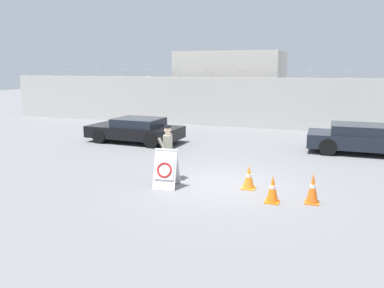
{
  "coord_description": "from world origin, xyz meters",
  "views": [
    {
      "loc": [
        2.68,
        -10.58,
        3.47
      ],
      "look_at": [
        -1.32,
        0.81,
        1.0
      ],
      "focal_mm": 35.0,
      "sensor_mm": 36.0,
      "label": 1
    }
  ],
  "objects_px": {
    "traffic_cone_mid": "(313,188)",
    "parked_car_far_side": "(362,138)",
    "security_guard": "(168,150)",
    "traffic_cone_near": "(273,189)",
    "barricade_sign": "(166,168)",
    "parked_car_front_coupe": "(136,130)",
    "traffic_cone_far": "(249,177)"
  },
  "relations": [
    {
      "from": "traffic_cone_mid",
      "to": "parked_car_far_side",
      "type": "relative_size",
      "value": 0.19
    },
    {
      "from": "traffic_cone_near",
      "to": "traffic_cone_far",
      "type": "height_order",
      "value": "traffic_cone_near"
    },
    {
      "from": "barricade_sign",
      "to": "traffic_cone_near",
      "type": "height_order",
      "value": "barricade_sign"
    },
    {
      "from": "barricade_sign",
      "to": "security_guard",
      "type": "height_order",
      "value": "security_guard"
    },
    {
      "from": "traffic_cone_near",
      "to": "parked_car_front_coupe",
      "type": "height_order",
      "value": "parked_car_front_coupe"
    },
    {
      "from": "barricade_sign",
      "to": "parked_car_far_side",
      "type": "bearing_deg",
      "value": 42.13
    },
    {
      "from": "traffic_cone_mid",
      "to": "parked_car_far_side",
      "type": "bearing_deg",
      "value": 75.96
    },
    {
      "from": "barricade_sign",
      "to": "traffic_cone_mid",
      "type": "bearing_deg",
      "value": -7.12
    },
    {
      "from": "barricade_sign",
      "to": "traffic_cone_far",
      "type": "height_order",
      "value": "barricade_sign"
    },
    {
      "from": "security_guard",
      "to": "traffic_cone_near",
      "type": "bearing_deg",
      "value": 61.87
    },
    {
      "from": "parked_car_far_side",
      "to": "security_guard",
      "type": "bearing_deg",
      "value": -134.66
    },
    {
      "from": "traffic_cone_mid",
      "to": "security_guard",
      "type": "bearing_deg",
      "value": 171.7
    },
    {
      "from": "security_guard",
      "to": "traffic_cone_far",
      "type": "relative_size",
      "value": 2.54
    },
    {
      "from": "barricade_sign",
      "to": "traffic_cone_near",
      "type": "distance_m",
      "value": 3.15
    },
    {
      "from": "parked_car_far_side",
      "to": "barricade_sign",
      "type": "bearing_deg",
      "value": -130.77
    },
    {
      "from": "traffic_cone_near",
      "to": "parked_car_far_side",
      "type": "distance_m",
      "value": 7.55
    },
    {
      "from": "traffic_cone_mid",
      "to": "parked_car_front_coupe",
      "type": "bearing_deg",
      "value": 144.67
    },
    {
      "from": "traffic_cone_near",
      "to": "traffic_cone_mid",
      "type": "height_order",
      "value": "traffic_cone_mid"
    },
    {
      "from": "barricade_sign",
      "to": "parked_car_far_side",
      "type": "xyz_separation_m",
      "value": [
        5.81,
        6.79,
        0.05
      ]
    },
    {
      "from": "traffic_cone_far",
      "to": "traffic_cone_mid",
      "type": "bearing_deg",
      "value": -20.1
    },
    {
      "from": "traffic_cone_far",
      "to": "barricade_sign",
      "type": "bearing_deg",
      "value": -163.91
    },
    {
      "from": "traffic_cone_near",
      "to": "traffic_cone_mid",
      "type": "distance_m",
      "value": 1.03
    },
    {
      "from": "traffic_cone_near",
      "to": "parked_car_front_coupe",
      "type": "relative_size",
      "value": 0.16
    },
    {
      "from": "parked_car_far_side",
      "to": "traffic_cone_near",
      "type": "bearing_deg",
      "value": -111.04
    },
    {
      "from": "security_guard",
      "to": "parked_car_far_side",
      "type": "xyz_separation_m",
      "value": [
        6.03,
        6.15,
        -0.35
      ]
    },
    {
      "from": "security_guard",
      "to": "parked_car_far_side",
      "type": "bearing_deg",
      "value": 122.61
    },
    {
      "from": "traffic_cone_mid",
      "to": "barricade_sign",
      "type": "bearing_deg",
      "value": -179.81
    },
    {
      "from": "traffic_cone_mid",
      "to": "parked_car_far_side",
      "type": "distance_m",
      "value": 6.99
    },
    {
      "from": "security_guard",
      "to": "parked_car_front_coupe",
      "type": "distance_m",
      "value": 6.44
    },
    {
      "from": "parked_car_front_coupe",
      "to": "traffic_cone_far",
      "type": "bearing_deg",
      "value": 144.06
    },
    {
      "from": "parked_car_front_coupe",
      "to": "security_guard",
      "type": "bearing_deg",
      "value": 129.55
    },
    {
      "from": "traffic_cone_far",
      "to": "parked_car_far_side",
      "type": "relative_size",
      "value": 0.16
    }
  ]
}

